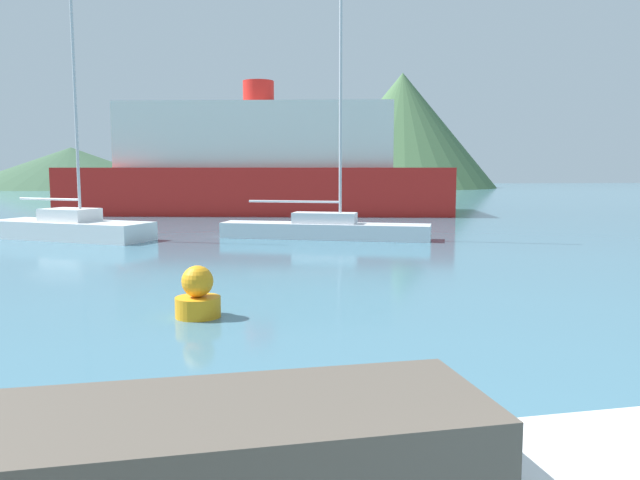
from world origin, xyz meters
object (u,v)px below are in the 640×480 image
at_px(sailboat_inner, 71,227).
at_px(buoy_marker, 198,296).
at_px(ferry_distant, 259,166).
at_px(sailboat_middle, 325,227).

height_order(sailboat_inner, buoy_marker, sailboat_inner).
bearing_deg(sailboat_inner, buoy_marker, -38.91).
distance_m(ferry_distant, buoy_marker, 30.07).
height_order(ferry_distant, buoy_marker, ferry_distant).
bearing_deg(buoy_marker, ferry_distant, 87.00).
height_order(sailboat_inner, sailboat_middle, sailboat_middle).
bearing_deg(ferry_distant, buoy_marker, -84.43).
bearing_deg(buoy_marker, sailboat_middle, 73.24).
height_order(sailboat_inner, ferry_distant, sailboat_inner).
relative_size(sailboat_inner, sailboat_middle, 0.94).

